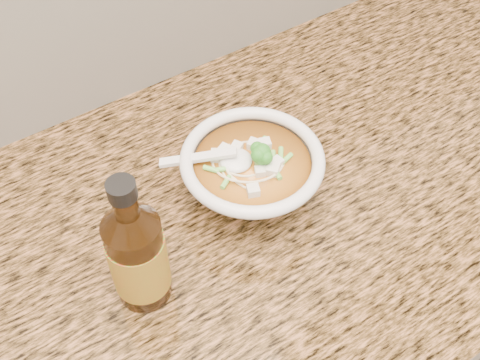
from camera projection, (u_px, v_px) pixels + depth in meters
counter_slab at (110, 285)px, 0.81m from camera, size 4.00×0.68×0.04m
soup_bowl at (252, 176)px, 0.84m from camera, size 0.21×0.20×0.11m
hot_sauce_bottle at (137, 255)px, 0.72m from camera, size 0.08×0.08×0.22m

